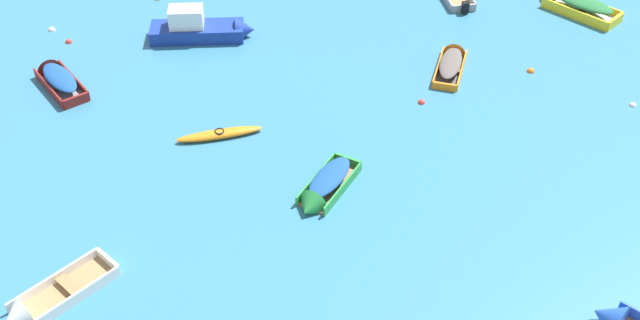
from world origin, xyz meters
TOP-DOWN VIEW (x-y plane):
  - rowboat_orange_near_left at (6.27, 29.37)m, footprint 2.10×3.85m
  - rowboat_yellow_far_back at (13.23, 34.82)m, footprint 4.15×4.16m
  - rowboat_white_midfield_right at (-9.15, 14.66)m, footprint 3.61×3.71m
  - motor_launch_deep_blue_foreground_center at (-5.69, 31.96)m, footprint 5.19×1.76m
  - rowboat_green_near_right at (0.09, 20.16)m, footprint 2.72×3.62m
  - rowboat_maroon_distant_center at (-12.00, 27.95)m, footprint 3.21×3.74m
  - kayak_orange_back_row_right at (-4.17, 23.84)m, footprint 3.63×1.41m
  - mooring_buoy_far_field at (-12.37, 31.55)m, footprint 0.34×0.34m
  - mooring_buoy_near_foreground at (-13.53, 32.75)m, footprint 0.35×0.35m
  - mooring_buoy_between_boats_right at (13.78, 26.00)m, footprint 0.30×0.30m
  - mooring_buoy_between_boats_left at (4.51, 26.26)m, footprint 0.32×0.32m
  - mooring_buoy_central at (9.89, 28.76)m, footprint 0.35×0.35m

SIDE VIEW (x-z plane):
  - mooring_buoy_far_field at x=-12.37m, z-range -0.17..0.17m
  - mooring_buoy_near_foreground at x=-13.53m, z-range -0.17..0.17m
  - mooring_buoy_between_boats_right at x=13.78m, z-range -0.15..0.15m
  - mooring_buoy_between_boats_left at x=4.51m, z-range -0.16..0.16m
  - mooring_buoy_central at x=9.89m, z-range -0.17..0.17m
  - kayak_orange_back_row_right at x=-4.17m, z-range -0.01..0.34m
  - rowboat_white_midfield_right at x=-9.15m, z-range -0.39..0.79m
  - rowboat_orange_near_left at x=6.27m, z-range -0.24..0.81m
  - rowboat_green_near_right at x=0.09m, z-range -0.24..0.88m
  - rowboat_maroon_distant_center at x=-12.00m, z-range -0.22..0.92m
  - rowboat_yellow_far_back at x=13.23m, z-range -0.35..1.13m
  - motor_launch_deep_blue_foreground_center at x=-5.69m, z-range -0.42..1.49m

